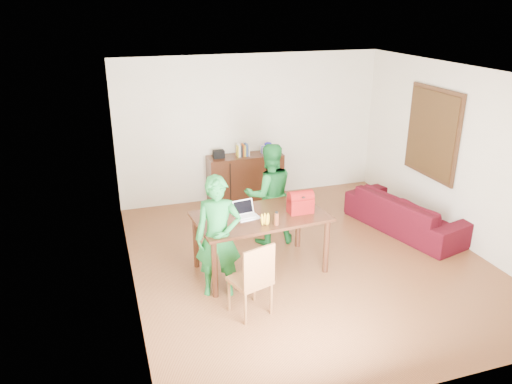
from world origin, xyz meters
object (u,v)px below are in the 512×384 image
object	(u,v)px
table	(260,222)
laptop	(248,215)
red_bag	(300,204)
person_near	(218,237)
chair	(251,293)
bottle	(276,218)
sofa	(406,213)
person_far	(269,194)

from	to	relation	value
table	laptop	distance (m)	0.25
red_bag	person_near	bearing A→B (deg)	-165.21
chair	person_near	bearing A→B (deg)	96.57
laptop	table	bearing A→B (deg)	-0.52
laptop	bottle	bearing A→B (deg)	-57.51
red_bag	sofa	distance (m)	2.32
table	red_bag	world-z (taller)	red_bag
table	red_bag	distance (m)	0.61
red_bag	sofa	size ratio (longest dim) A/B	0.16
table	person_far	bearing A→B (deg)	58.08
person_near	laptop	xyz separation A→B (m)	(0.50, 0.38, 0.08)
sofa	person_far	bearing A→B (deg)	68.02
red_bag	laptop	bearing A→B (deg)	176.29
table	bottle	bearing A→B (deg)	-79.48
table	bottle	xyz separation A→B (m)	(0.10, -0.36, 0.20)
sofa	bottle	bearing A→B (deg)	93.68
table	sofa	size ratio (longest dim) A/B	0.89
table	chair	bearing A→B (deg)	-119.56
person_near	red_bag	distance (m)	1.30
person_near	bottle	world-z (taller)	person_near
chair	person_far	distance (m)	2.03
laptop	sofa	distance (m)	3.00
sofa	chair	bearing A→B (deg)	100.47
chair	bottle	world-z (taller)	bottle
table	bottle	size ratio (longest dim) A/B	9.95
laptop	bottle	distance (m)	0.44
laptop	red_bag	world-z (taller)	red_bag
person_near	sofa	bearing A→B (deg)	31.22
person_far	bottle	distance (m)	1.20
person_far	bottle	world-z (taller)	person_far
table	laptop	xyz separation A→B (m)	(-0.19, -0.03, 0.15)
chair	red_bag	size ratio (longest dim) A/B	2.85
chair	bottle	size ratio (longest dim) A/B	5.14
person_far	laptop	distance (m)	1.02
chair	laptop	xyz separation A→B (m)	(0.25, 0.94, 0.60)
person_near	laptop	world-z (taller)	person_near
laptop	person_near	bearing A→B (deg)	-152.00
person_near	person_far	distance (m)	1.63
sofa	person_near	bearing A→B (deg)	90.38
person_far	laptop	world-z (taller)	person_far
person_far	laptop	xyz separation A→B (m)	(-0.60, -0.82, 0.08)
bottle	table	bearing A→B (deg)	105.35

